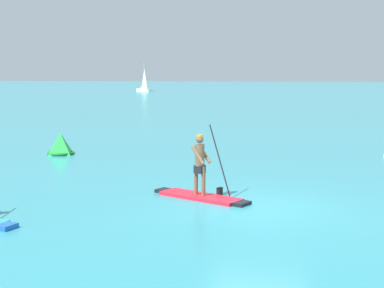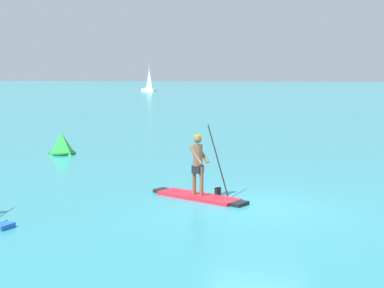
{
  "view_description": "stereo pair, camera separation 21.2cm",
  "coord_description": "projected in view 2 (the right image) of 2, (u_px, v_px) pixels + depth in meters",
  "views": [
    {
      "loc": [
        1.69,
        -14.0,
        3.4
      ],
      "look_at": [
        -3.07,
        5.57,
        0.86
      ],
      "focal_mm": 52.52,
      "sensor_mm": 36.0,
      "label": 1
    },
    {
      "loc": [
        1.9,
        -13.95,
        3.4
      ],
      "look_at": [
        -3.07,
        5.57,
        0.86
      ],
      "focal_mm": 52.52,
      "sensor_mm": 36.0,
      "label": 2
    }
  ],
  "objects": [
    {
      "name": "ground",
      "position": [
        255.0,
        208.0,
        14.3
      ],
      "size": [
        440.0,
        440.0,
        0.0
      ],
      "primitive_type": "plane",
      "color": "teal"
    },
    {
      "name": "race_marker_buoy",
      "position": [
        62.0,
        145.0,
        23.74
      ],
      "size": [
        1.24,
        1.24,
        0.92
      ],
      "color": "green",
      "rests_on": "ground"
    },
    {
      "name": "sailboat_left_horizon",
      "position": [
        149.0,
        88.0,
        103.98
      ],
      "size": [
        3.77,
        3.23,
        5.43
      ],
      "rotation": [
        0.0,
        0.0,
        5.62
      ],
      "color": "white",
      "rests_on": "ground"
    },
    {
      "name": "paddleboarder_mid_center",
      "position": [
        199.0,
        184.0,
        15.34
      ],
      "size": [
        2.92,
        1.66,
        2.05
      ],
      "rotation": [
        0.0,
        0.0,
        -0.42
      ],
      "color": "red",
      "rests_on": "ground"
    }
  ]
}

